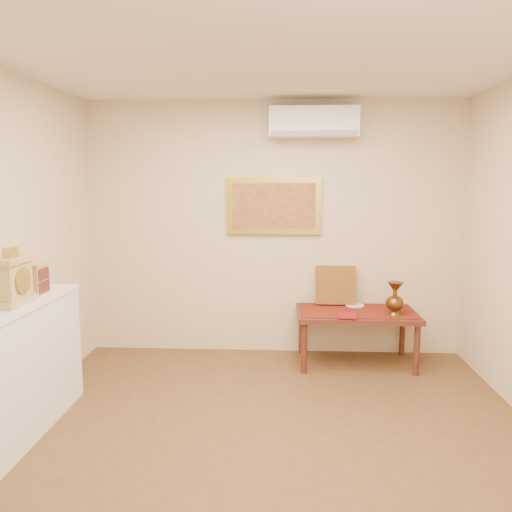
# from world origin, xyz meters

# --- Properties ---
(floor) EXTENTS (4.50, 4.50, 0.00)m
(floor) POSITION_xyz_m (0.00, 0.00, 0.00)
(floor) COLOR brown
(floor) RESTS_ON ground
(ceiling) EXTENTS (4.50, 4.50, 0.00)m
(ceiling) POSITION_xyz_m (0.00, 0.00, 2.70)
(ceiling) COLOR silver
(ceiling) RESTS_ON ground
(wall_back) EXTENTS (4.00, 0.02, 2.70)m
(wall_back) POSITION_xyz_m (0.00, 2.25, 1.35)
(wall_back) COLOR beige
(wall_back) RESTS_ON ground
(wall_front) EXTENTS (4.00, 0.02, 2.70)m
(wall_front) POSITION_xyz_m (0.00, -2.25, 1.35)
(wall_front) COLOR beige
(wall_front) RESTS_ON ground
(table_cloth) EXTENTS (1.14, 0.59, 0.01)m
(table_cloth) POSITION_xyz_m (0.85, 1.88, 0.55)
(table_cloth) COLOR maroon
(table_cloth) RESTS_ON low_table
(brass_urn_tall) EXTENTS (0.18, 0.18, 0.40)m
(brass_urn_tall) POSITION_xyz_m (1.20, 1.74, 0.76)
(brass_urn_tall) COLOR brown
(brass_urn_tall) RESTS_ON table_cloth
(plate) EXTENTS (0.20, 0.20, 0.01)m
(plate) POSITION_xyz_m (0.86, 2.08, 0.56)
(plate) COLOR white
(plate) RESTS_ON table_cloth
(menu) EXTENTS (0.21, 0.27, 0.01)m
(menu) POSITION_xyz_m (0.73, 1.67, 0.56)
(menu) COLOR maroon
(menu) RESTS_ON table_cloth
(cushion) EXTENTS (0.41, 0.18, 0.42)m
(cushion) POSITION_xyz_m (0.66, 2.16, 0.76)
(cushion) COLOR #5A2212
(cushion) RESTS_ON table_cloth
(mantel_clock) EXTENTS (0.17, 0.36, 0.41)m
(mantel_clock) POSITION_xyz_m (-1.80, 0.25, 1.15)
(mantel_clock) COLOR tan
(mantel_clock) RESTS_ON display_ledge
(wooden_chest) EXTENTS (0.16, 0.21, 0.24)m
(wooden_chest) POSITION_xyz_m (-1.82, 0.60, 1.10)
(wooden_chest) COLOR tan
(wooden_chest) RESTS_ON display_ledge
(low_table) EXTENTS (1.20, 0.70, 0.55)m
(low_table) POSITION_xyz_m (0.85, 1.88, 0.48)
(low_table) COLOR #542519
(low_table) RESTS_ON floor
(painting) EXTENTS (1.00, 0.06, 0.60)m
(painting) POSITION_xyz_m (0.00, 2.22, 1.60)
(painting) COLOR #B19C38
(painting) RESTS_ON wall_back
(ac_unit) EXTENTS (0.90, 0.25, 0.30)m
(ac_unit) POSITION_xyz_m (0.40, 2.12, 2.45)
(ac_unit) COLOR white
(ac_unit) RESTS_ON wall_back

